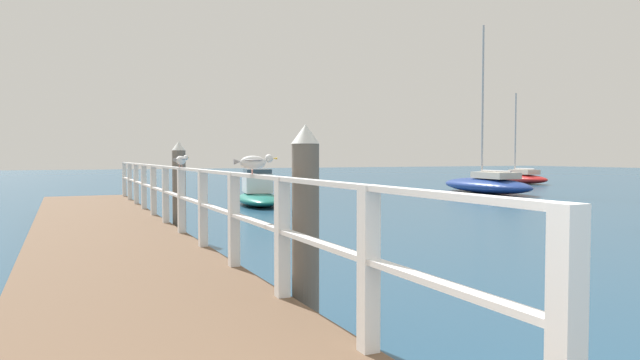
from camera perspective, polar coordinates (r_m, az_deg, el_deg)
name	(u,v)px	position (r m, az deg, el deg)	size (l,w,h in m)	color
pier_deck	(107,242)	(10.90, -20.79, -5.91)	(2.53, 19.80, 0.42)	brown
pier_railing	(173,190)	(10.95, -14.67, -1.00)	(0.12, 18.32, 1.14)	white
dock_piling_near	(306,225)	(5.81, -1.47, -4.57)	(0.29, 0.29, 2.09)	#6B6056
dock_piling_far	(179,189)	(12.41, -14.07, -0.93)	(0.29, 0.29, 2.09)	#6B6056
seagull_foreground	(254,162)	(6.16, -6.72, 1.85)	(0.48, 0.21, 0.21)	white
seagull_background	(181,160)	(10.14, -13.88, 2.01)	(0.34, 0.39, 0.21)	white
boat_0	(518,178)	(38.73, 19.40, 0.22)	(2.09, 5.16, 5.87)	red
boat_1	(486,184)	(28.10, 16.48, -0.40)	(2.73, 6.39, 8.05)	navy
boat_5	(258,193)	(20.61, -6.29, -1.31)	(2.26, 4.38, 1.30)	#197266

